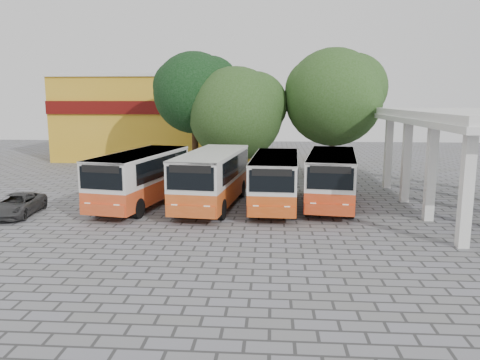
# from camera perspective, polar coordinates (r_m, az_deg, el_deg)

# --- Properties ---
(ground) EXTENTS (90.00, 90.00, 0.00)m
(ground) POSITION_cam_1_polar(r_m,az_deg,el_deg) (22.40, 3.81, -5.74)
(ground) COLOR slate
(ground) RESTS_ON ground
(terminal_shelter) EXTENTS (6.80, 15.80, 5.40)m
(terminal_shelter) POSITION_cam_1_polar(r_m,az_deg,el_deg) (27.66, 26.44, 6.57)
(terminal_shelter) COLOR silver
(terminal_shelter) RESTS_ON ground
(shophouse_block) EXTENTS (20.40, 10.40, 8.30)m
(shophouse_block) POSITION_cam_1_polar(r_m,az_deg,el_deg) (48.85, -9.14, 7.60)
(shophouse_block) COLOR gold
(shophouse_block) RESTS_ON ground
(bus_far_left) EXTENTS (4.03, 8.77, 3.03)m
(bus_far_left) POSITION_cam_1_polar(r_m,az_deg,el_deg) (27.00, -11.99, 0.57)
(bus_far_left) COLOR #CE451C
(bus_far_left) RESTS_ON ground
(bus_centre_left) EXTENTS (3.58, 8.84, 3.10)m
(bus_centre_left) POSITION_cam_1_polar(r_m,az_deg,el_deg) (26.19, -3.40, 0.58)
(bus_centre_left) COLOR #C54C17
(bus_centre_left) RESTS_ON ground
(bus_centre_right) EXTENTS (2.82, 8.13, 2.89)m
(bus_centre_right) POSITION_cam_1_polar(r_m,az_deg,el_deg) (26.15, 4.32, 0.29)
(bus_centre_right) COLOR #C24611
(bus_centre_right) RESTS_ON ground
(bus_far_right) EXTENTS (3.64, 8.55, 2.98)m
(bus_far_right) POSITION_cam_1_polar(r_m,az_deg,el_deg) (26.99, 11.08, 0.54)
(bus_far_right) COLOR #C23A13
(bus_far_right) RESTS_ON ground
(tree_left) EXTENTS (6.65, 6.33, 9.63)m
(tree_left) POSITION_cam_1_polar(r_m,az_deg,el_deg) (37.20, -5.46, 10.85)
(tree_left) COLOR #412716
(tree_left) RESTS_ON ground
(tree_middle) EXTENTS (7.44, 7.09, 8.41)m
(tree_middle) POSITION_cam_1_polar(r_m,az_deg,el_deg) (35.61, -0.38, 8.42)
(tree_middle) COLOR #493A22
(tree_middle) RESTS_ON ground
(tree_right) EXTENTS (7.63, 7.26, 9.75)m
(tree_right) POSITION_cam_1_polar(r_m,az_deg,el_deg) (36.14, 11.50, 10.24)
(tree_right) COLOR black
(tree_right) RESTS_ON ground
(parked_car) EXTENTS (2.23, 4.19, 1.12)m
(parked_car) POSITION_cam_1_polar(r_m,az_deg,el_deg) (27.04, -25.55, -2.75)
(parked_car) COLOR #303030
(parked_car) RESTS_ON ground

